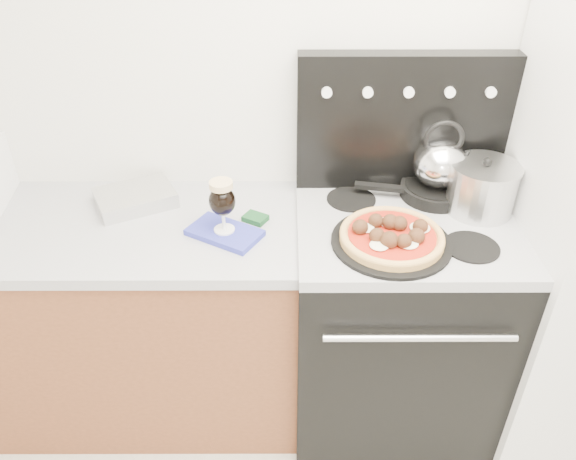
{
  "coord_description": "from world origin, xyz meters",
  "views": [
    {
      "loc": [
        -0.34,
        -0.44,
        1.99
      ],
      "look_at": [
        -0.33,
        1.05,
        0.97
      ],
      "focal_mm": 35.0,
      "sensor_mm": 36.0,
      "label": 1
    }
  ],
  "objects_px": {
    "base_cabinet": "(114,322)",
    "pizza": "(392,234)",
    "stove_body": "(393,324)",
    "tea_kettle": "(440,159)",
    "stock_pot": "(482,189)",
    "pizza_pan": "(391,242)",
    "oven_mitt": "(225,233)",
    "beer_glass": "(223,206)",
    "skillet": "(435,191)"
  },
  "relations": [
    {
      "from": "base_cabinet",
      "to": "pizza",
      "type": "bearing_deg",
      "value": -8.41
    },
    {
      "from": "stove_body",
      "to": "tea_kettle",
      "type": "bearing_deg",
      "value": 53.4
    },
    {
      "from": "base_cabinet",
      "to": "stock_pot",
      "type": "distance_m",
      "value": 1.48
    },
    {
      "from": "base_cabinet",
      "to": "tea_kettle",
      "type": "distance_m",
      "value": 1.4
    },
    {
      "from": "stove_body",
      "to": "pizza_pan",
      "type": "xyz_separation_m",
      "value": [
        -0.08,
        -0.13,
        0.49
      ]
    },
    {
      "from": "stove_body",
      "to": "oven_mitt",
      "type": "relative_size",
      "value": 3.63
    },
    {
      "from": "stove_body",
      "to": "stock_pot",
      "type": "xyz_separation_m",
      "value": [
        0.26,
        0.08,
        0.56
      ]
    },
    {
      "from": "oven_mitt",
      "to": "beer_glass",
      "type": "relative_size",
      "value": 1.27
    },
    {
      "from": "pizza",
      "to": "stock_pot",
      "type": "height_order",
      "value": "stock_pot"
    },
    {
      "from": "oven_mitt",
      "to": "pizza",
      "type": "relative_size",
      "value": 0.72
    },
    {
      "from": "base_cabinet",
      "to": "beer_glass",
      "type": "distance_m",
      "value": 0.76
    },
    {
      "from": "oven_mitt",
      "to": "beer_glass",
      "type": "height_order",
      "value": "beer_glass"
    },
    {
      "from": "oven_mitt",
      "to": "stock_pot",
      "type": "xyz_separation_m",
      "value": [
        0.89,
        0.13,
        0.09
      ]
    },
    {
      "from": "oven_mitt",
      "to": "skillet",
      "type": "distance_m",
      "value": 0.79
    },
    {
      "from": "beer_glass",
      "to": "pizza_pan",
      "type": "xyz_separation_m",
      "value": [
        0.55,
        -0.08,
        -0.09
      ]
    },
    {
      "from": "oven_mitt",
      "to": "tea_kettle",
      "type": "distance_m",
      "value": 0.81
    },
    {
      "from": "base_cabinet",
      "to": "oven_mitt",
      "type": "distance_m",
      "value": 0.68
    },
    {
      "from": "beer_glass",
      "to": "skillet",
      "type": "distance_m",
      "value": 0.8
    },
    {
      "from": "skillet",
      "to": "tea_kettle",
      "type": "height_order",
      "value": "tea_kettle"
    },
    {
      "from": "pizza_pan",
      "to": "tea_kettle",
      "type": "height_order",
      "value": "tea_kettle"
    },
    {
      "from": "oven_mitt",
      "to": "beer_glass",
      "type": "xyz_separation_m",
      "value": [
        0.0,
        0.0,
        0.11
      ]
    },
    {
      "from": "pizza",
      "to": "skillet",
      "type": "relative_size",
      "value": 1.32
    },
    {
      "from": "base_cabinet",
      "to": "pizza_pan",
      "type": "relative_size",
      "value": 3.7
    },
    {
      "from": "pizza_pan",
      "to": "skillet",
      "type": "relative_size",
      "value": 1.53
    },
    {
      "from": "base_cabinet",
      "to": "beer_glass",
      "type": "relative_size",
      "value": 7.59
    },
    {
      "from": "tea_kettle",
      "to": "oven_mitt",
      "type": "bearing_deg",
      "value": -155.97
    },
    {
      "from": "beer_glass",
      "to": "tea_kettle",
      "type": "relative_size",
      "value": 0.9
    },
    {
      "from": "tea_kettle",
      "to": "stock_pot",
      "type": "relative_size",
      "value": 0.91
    },
    {
      "from": "stock_pot",
      "to": "beer_glass",
      "type": "bearing_deg",
      "value": -171.73
    },
    {
      "from": "oven_mitt",
      "to": "tea_kettle",
      "type": "height_order",
      "value": "tea_kettle"
    },
    {
      "from": "base_cabinet",
      "to": "pizza_pan",
      "type": "bearing_deg",
      "value": -8.41
    },
    {
      "from": "base_cabinet",
      "to": "tea_kettle",
      "type": "height_order",
      "value": "tea_kettle"
    },
    {
      "from": "tea_kettle",
      "to": "stock_pot",
      "type": "height_order",
      "value": "tea_kettle"
    },
    {
      "from": "pizza_pan",
      "to": "pizza",
      "type": "bearing_deg",
      "value": 0.0
    },
    {
      "from": "oven_mitt",
      "to": "base_cabinet",
      "type": "bearing_deg",
      "value": 171.23
    },
    {
      "from": "oven_mitt",
      "to": "stove_body",
      "type": "bearing_deg",
      "value": 4.43
    },
    {
      "from": "beer_glass",
      "to": "stock_pot",
      "type": "distance_m",
      "value": 0.9
    },
    {
      "from": "pizza_pan",
      "to": "stock_pot",
      "type": "height_order",
      "value": "stock_pot"
    },
    {
      "from": "beer_glass",
      "to": "tea_kettle",
      "type": "xyz_separation_m",
      "value": [
        0.76,
        0.23,
        0.06
      ]
    },
    {
      "from": "pizza_pan",
      "to": "pizza",
      "type": "distance_m",
      "value": 0.03
    },
    {
      "from": "pizza_pan",
      "to": "base_cabinet",
      "type": "bearing_deg",
      "value": 171.59
    },
    {
      "from": "stove_body",
      "to": "skillet",
      "type": "xyz_separation_m",
      "value": [
        0.13,
        0.18,
        0.5
      ]
    },
    {
      "from": "beer_glass",
      "to": "tea_kettle",
      "type": "bearing_deg",
      "value": 16.54
    },
    {
      "from": "oven_mitt",
      "to": "skillet",
      "type": "xyz_separation_m",
      "value": [
        0.76,
        0.23,
        0.03
      ]
    },
    {
      "from": "pizza",
      "to": "skillet",
      "type": "height_order",
      "value": "pizza"
    },
    {
      "from": "stove_body",
      "to": "pizza",
      "type": "xyz_separation_m",
      "value": [
        -0.08,
        -0.13,
        0.52
      ]
    },
    {
      "from": "oven_mitt",
      "to": "tea_kettle",
      "type": "relative_size",
      "value": 1.14
    },
    {
      "from": "stove_body",
      "to": "tea_kettle",
      "type": "distance_m",
      "value": 0.67
    },
    {
      "from": "tea_kettle",
      "to": "stock_pot",
      "type": "distance_m",
      "value": 0.18
    },
    {
      "from": "oven_mitt",
      "to": "pizza_pan",
      "type": "xyz_separation_m",
      "value": [
        0.55,
        -0.08,
        0.02
      ]
    }
  ]
}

